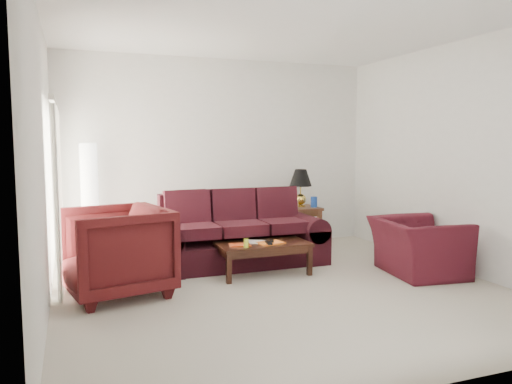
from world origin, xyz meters
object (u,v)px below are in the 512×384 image
sofa (238,230)px  end_table (299,226)px  coffee_table (263,259)px  armchair_right (418,247)px  floor_lamp (90,202)px  armchair_left (115,251)px

sofa → end_table: sofa is taller
sofa → end_table: (1.34, 0.85, -0.17)m
end_table → coffee_table: bearing=-129.6°
sofa → coffee_table: size_ratio=2.03×
armchair_right → end_table: bearing=24.8°
floor_lamp → armchair_left: bearing=-83.7°
end_table → sofa: bearing=-147.5°
sofa → floor_lamp: size_ratio=1.40×
floor_lamp → armchair_right: floor_lamp is taller
floor_lamp → armchair_left: size_ratio=1.56×
sofa → coffee_table: 0.67m
floor_lamp → armchair_right: size_ratio=1.56×
sofa → floor_lamp: floor_lamp is taller
armchair_left → coffee_table: size_ratio=0.93×
armchair_left → coffee_table: 1.88m
coffee_table → end_table: bearing=68.7°
sofa → armchair_right: size_ratio=2.18×
sofa → floor_lamp: bearing=152.5°
floor_lamp → coffee_table: size_ratio=1.45×
armchair_right → coffee_table: size_ratio=0.93×
armchair_right → armchair_left: bearing=90.5°
end_table → armchair_right: (0.68, -2.12, 0.04)m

